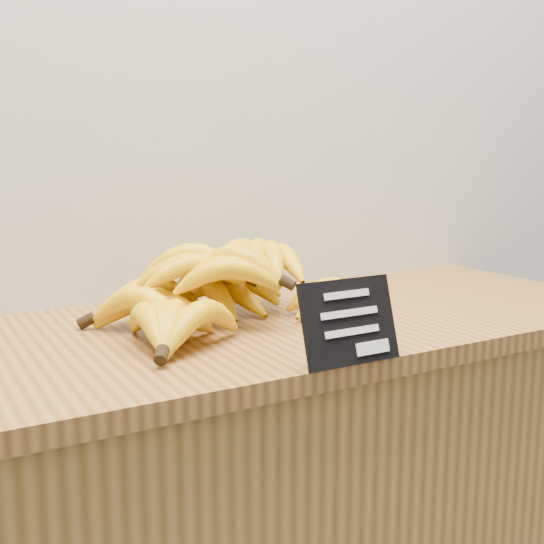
% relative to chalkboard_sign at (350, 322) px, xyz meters
% --- Properties ---
extents(counter_top, '(1.37, 0.54, 0.03)m').
position_rel_chalkboard_sign_xyz_m(counter_top, '(-0.00, 0.26, -0.07)').
color(counter_top, olive).
rests_on(counter_top, counter).
extents(chalkboard_sign, '(0.14, 0.04, 0.11)m').
position_rel_chalkboard_sign_xyz_m(chalkboard_sign, '(0.00, 0.00, 0.00)').
color(chalkboard_sign, black).
rests_on(chalkboard_sign, counter_top).
extents(banana_pile, '(0.54, 0.37, 0.12)m').
position_rel_chalkboard_sign_xyz_m(banana_pile, '(-0.04, 0.29, -0.00)').
color(banana_pile, yellow).
rests_on(banana_pile, counter_top).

